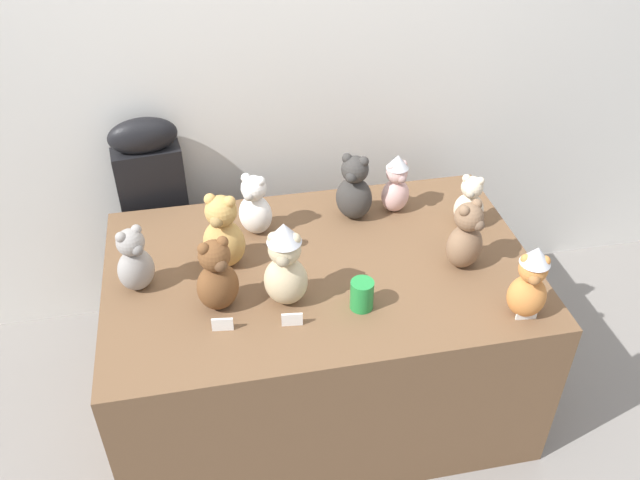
{
  "coord_description": "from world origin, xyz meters",
  "views": [
    {
      "loc": [
        -0.37,
        -1.62,
        2.28
      ],
      "look_at": [
        0.0,
        0.25,
        0.83
      ],
      "focal_mm": 37.61,
      "sensor_mm": 36.0,
      "label": 1
    }
  ],
  "objects_px": {
    "teddy_bear_blush": "(396,184)",
    "teddy_bear_snow": "(255,206)",
    "teddy_bear_chestnut": "(217,277)",
    "teddy_bear_ginger": "(530,283)",
    "teddy_bear_sand": "(285,265)",
    "display_table": "(320,334)",
    "teddy_bear_ash": "(134,261)",
    "teddy_bear_mocha": "(466,237)",
    "teddy_bear_honey": "(223,233)",
    "instrument_case": "(159,225)",
    "teddy_bear_cream": "(470,203)",
    "party_cup_green": "(362,295)",
    "teddy_bear_charcoal": "(354,189)"
  },
  "relations": [
    {
      "from": "instrument_case",
      "to": "teddy_bear_chestnut",
      "type": "bearing_deg",
      "value": -79.8
    },
    {
      "from": "teddy_bear_ash",
      "to": "teddy_bear_chestnut",
      "type": "distance_m",
      "value": 0.31
    },
    {
      "from": "teddy_bear_chestnut",
      "to": "teddy_bear_ginger",
      "type": "distance_m",
      "value": 1.03
    },
    {
      "from": "teddy_bear_chestnut",
      "to": "teddy_bear_ginger",
      "type": "height_order",
      "value": "same"
    },
    {
      "from": "teddy_bear_cream",
      "to": "party_cup_green",
      "type": "relative_size",
      "value": 2.06
    },
    {
      "from": "teddy_bear_chestnut",
      "to": "display_table",
      "type": "bearing_deg",
      "value": 0.61
    },
    {
      "from": "display_table",
      "to": "teddy_bear_sand",
      "type": "bearing_deg",
      "value": -132.49
    },
    {
      "from": "teddy_bear_cream",
      "to": "party_cup_green",
      "type": "distance_m",
      "value": 0.65
    },
    {
      "from": "teddy_bear_ash",
      "to": "teddy_bear_mocha",
      "type": "height_order",
      "value": "teddy_bear_mocha"
    },
    {
      "from": "instrument_case",
      "to": "teddy_bear_ash",
      "type": "xyz_separation_m",
      "value": [
        -0.04,
        -0.62,
        0.29
      ]
    },
    {
      "from": "teddy_bear_cream",
      "to": "teddy_bear_mocha",
      "type": "bearing_deg",
      "value": -83.02
    },
    {
      "from": "display_table",
      "to": "teddy_bear_mocha",
      "type": "bearing_deg",
      "value": -10.38
    },
    {
      "from": "teddy_bear_ash",
      "to": "teddy_bear_charcoal",
      "type": "height_order",
      "value": "teddy_bear_charcoal"
    },
    {
      "from": "teddy_bear_ash",
      "to": "teddy_bear_mocha",
      "type": "xyz_separation_m",
      "value": [
        1.16,
        -0.1,
        0.01
      ]
    },
    {
      "from": "teddy_bear_sand",
      "to": "teddy_bear_honey",
      "type": "height_order",
      "value": "teddy_bear_sand"
    },
    {
      "from": "teddy_bear_charcoal",
      "to": "teddy_bear_cream",
      "type": "bearing_deg",
      "value": 13.34
    },
    {
      "from": "teddy_bear_honey",
      "to": "teddy_bear_snow",
      "type": "distance_m",
      "value": 0.22
    },
    {
      "from": "teddy_bear_sand",
      "to": "teddy_bear_snow",
      "type": "height_order",
      "value": "teddy_bear_sand"
    },
    {
      "from": "teddy_bear_blush",
      "to": "teddy_bear_sand",
      "type": "bearing_deg",
      "value": -154.1
    },
    {
      "from": "teddy_bear_blush",
      "to": "teddy_bear_ash",
      "type": "relative_size",
      "value": 1.01
    },
    {
      "from": "teddy_bear_chestnut",
      "to": "teddy_bear_blush",
      "type": "bearing_deg",
      "value": 10.18
    },
    {
      "from": "teddy_bear_sand",
      "to": "teddy_bear_blush",
      "type": "distance_m",
      "value": 0.7
    },
    {
      "from": "teddy_bear_chestnut",
      "to": "teddy_bear_charcoal",
      "type": "height_order",
      "value": "teddy_bear_charcoal"
    },
    {
      "from": "instrument_case",
      "to": "teddy_bear_charcoal",
      "type": "height_order",
      "value": "instrument_case"
    },
    {
      "from": "party_cup_green",
      "to": "display_table",
      "type": "bearing_deg",
      "value": 111.58
    },
    {
      "from": "teddy_bear_blush",
      "to": "teddy_bear_snow",
      "type": "distance_m",
      "value": 0.57
    },
    {
      "from": "display_table",
      "to": "teddy_bear_chestnut",
      "type": "distance_m",
      "value": 0.63
    },
    {
      "from": "instrument_case",
      "to": "teddy_bear_sand",
      "type": "distance_m",
      "value": 0.97
    },
    {
      "from": "teddy_bear_sand",
      "to": "teddy_bear_ginger",
      "type": "bearing_deg",
      "value": 0.26
    },
    {
      "from": "display_table",
      "to": "teddy_bear_honey",
      "type": "distance_m",
      "value": 0.6
    },
    {
      "from": "teddy_bear_sand",
      "to": "teddy_bear_charcoal",
      "type": "distance_m",
      "value": 0.56
    },
    {
      "from": "display_table",
      "to": "teddy_bear_honey",
      "type": "height_order",
      "value": "teddy_bear_honey"
    },
    {
      "from": "instrument_case",
      "to": "teddy_bear_cream",
      "type": "xyz_separation_m",
      "value": [
        1.23,
        -0.49,
        0.28
      ]
    },
    {
      "from": "teddy_bear_chestnut",
      "to": "teddy_bear_honey",
      "type": "bearing_deg",
      "value": 59.55
    },
    {
      "from": "instrument_case",
      "to": "party_cup_green",
      "type": "distance_m",
      "value": 1.14
    },
    {
      "from": "display_table",
      "to": "teddy_bear_ash",
      "type": "relative_size",
      "value": 6.15
    },
    {
      "from": "instrument_case",
      "to": "teddy_bear_cream",
      "type": "height_order",
      "value": "instrument_case"
    },
    {
      "from": "instrument_case",
      "to": "teddy_bear_snow",
      "type": "height_order",
      "value": "instrument_case"
    },
    {
      "from": "display_table",
      "to": "teddy_bear_ash",
      "type": "xyz_separation_m",
      "value": [
        -0.65,
        0.01,
        0.47
      ]
    },
    {
      "from": "teddy_bear_chestnut",
      "to": "teddy_bear_mocha",
      "type": "height_order",
      "value": "teddy_bear_chestnut"
    },
    {
      "from": "teddy_bear_mocha",
      "to": "teddy_bear_sand",
      "type": "bearing_deg",
      "value": 158.52
    },
    {
      "from": "display_table",
      "to": "teddy_bear_honey",
      "type": "relative_size",
      "value": 5.19
    },
    {
      "from": "teddy_bear_blush",
      "to": "teddy_bear_snow",
      "type": "relative_size",
      "value": 0.99
    },
    {
      "from": "teddy_bear_cream",
      "to": "teddy_bear_charcoal",
      "type": "xyz_separation_m",
      "value": [
        -0.43,
        0.14,
        0.03
      ]
    },
    {
      "from": "teddy_bear_mocha",
      "to": "party_cup_green",
      "type": "xyz_separation_m",
      "value": [
        -0.42,
        -0.15,
        -0.07
      ]
    },
    {
      "from": "teddy_bear_ash",
      "to": "party_cup_green",
      "type": "relative_size",
      "value": 2.31
    },
    {
      "from": "teddy_bear_sand",
      "to": "teddy_bear_honey",
      "type": "xyz_separation_m",
      "value": [
        -0.19,
        0.24,
        -0.02
      ]
    },
    {
      "from": "teddy_bear_blush",
      "to": "teddy_bear_ginger",
      "type": "xyz_separation_m",
      "value": [
        0.25,
        -0.68,
        0.01
      ]
    },
    {
      "from": "teddy_bear_blush",
      "to": "teddy_bear_ash",
      "type": "distance_m",
      "value": 1.06
    },
    {
      "from": "instrument_case",
      "to": "teddy_bear_blush",
      "type": "distance_m",
      "value": 1.07
    }
  ]
}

